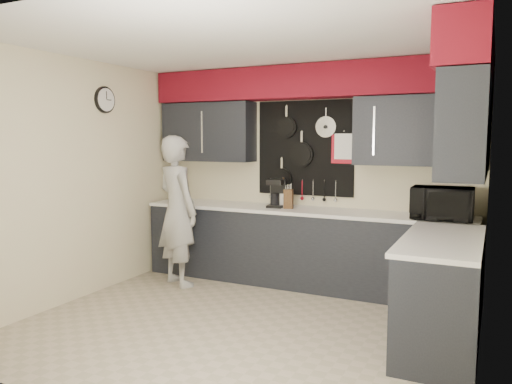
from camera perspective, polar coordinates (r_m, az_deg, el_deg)
The scene contains 10 objects.
ground at distance 4.84m, azimuth -1.34°, elevation -14.96°, with size 4.00×4.00×0.00m, color tan.
back_wall_assembly at distance 5.99m, azimuth 5.77°, elevation 8.66°, with size 4.00×0.36×2.60m.
right_wall_assembly at distance 4.29m, azimuth 23.22°, elevation 8.33°, with size 0.36×3.50×2.60m.
left_wall_assembly at distance 5.73m, azimuth -19.34°, elevation 1.71°, with size 0.05×3.50×2.60m.
base_cabinets at distance 5.53m, azimuth 8.64°, elevation -7.36°, with size 3.95×2.20×0.92m.
microwave at distance 5.42m, azimuth 20.51°, elevation -1.21°, with size 0.60×0.41×0.33m, color black.
knife_block at distance 5.89m, azimuth 3.73°, elevation -0.80°, with size 0.10×0.10×0.23m, color #371F11.
utensil_crock at distance 6.03m, azimuth 2.95°, elevation -0.93°, with size 0.13×0.13×0.16m, color white.
coffee_maker at distance 6.00m, azimuth 2.37°, elevation -0.08°, with size 0.22×0.25×0.34m.
person at distance 5.98m, azimuth -8.95°, elevation -2.15°, with size 0.65×0.43×1.78m, color #B1B1AE.
Camera 1 is at (2.06, -4.02, 1.74)m, focal length 35.00 mm.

